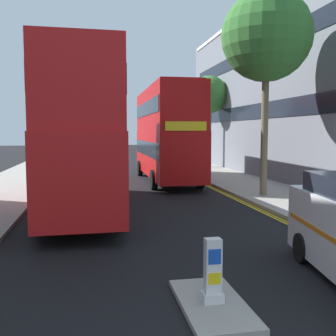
# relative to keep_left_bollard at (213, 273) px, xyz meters

# --- Properties ---
(sidewalk_right) EXTENTS (4.00, 80.00, 0.14)m
(sidewalk_right) POSITION_rel_keep_left_bollard_xyz_m (6.50, 11.76, -0.54)
(sidewalk_right) COLOR #9E9991
(sidewalk_right) RESTS_ON ground
(kerb_line_outer) EXTENTS (0.10, 56.00, 0.01)m
(kerb_line_outer) POSITION_rel_keep_left_bollard_xyz_m (4.40, 9.76, -0.60)
(kerb_line_outer) COLOR yellow
(kerb_line_outer) RESTS_ON ground
(kerb_line_inner) EXTENTS (0.10, 56.00, 0.01)m
(kerb_line_inner) POSITION_rel_keep_left_bollard_xyz_m (4.24, 9.76, -0.60)
(kerb_line_inner) COLOR yellow
(kerb_line_inner) RESTS_ON ground
(traffic_island) EXTENTS (1.10, 2.20, 0.10)m
(traffic_island) POSITION_rel_keep_left_bollard_xyz_m (0.00, 0.00, -0.56)
(traffic_island) COLOR #9E9991
(traffic_island) RESTS_ON ground
(keep_left_bollard) EXTENTS (0.36, 0.28, 1.11)m
(keep_left_bollard) POSITION_rel_keep_left_bollard_xyz_m (0.00, 0.00, 0.00)
(keep_left_bollard) COLOR silver
(keep_left_bollard) RESTS_ON traffic_island
(double_decker_bus_away) EXTENTS (2.96, 10.85, 5.64)m
(double_decker_bus_away) POSITION_rel_keep_left_bollard_xyz_m (-2.45, 9.12, 2.42)
(double_decker_bus_away) COLOR red
(double_decker_bus_away) RESTS_ON ground
(double_decker_bus_oncoming) EXTENTS (2.87, 10.83, 5.64)m
(double_decker_bus_oncoming) POSITION_rel_keep_left_bollard_xyz_m (2.39, 17.31, 2.42)
(double_decker_bus_oncoming) COLOR #B20F0F
(double_decker_bus_oncoming) RESTS_ON ground
(street_tree_near) EXTENTS (3.04, 3.04, 7.43)m
(street_tree_near) POSITION_rel_keep_left_bollard_xyz_m (7.39, 25.07, 5.35)
(street_tree_near) COLOR #6B6047
(street_tree_near) RESTS_ON sidewalk_right
(street_tree_mid) EXTENTS (4.01, 4.01, 9.12)m
(street_tree_mid) POSITION_rel_keep_left_bollard_xyz_m (5.65, 10.48, 6.60)
(street_tree_mid) COLOR #6B6047
(street_tree_mid) RESTS_ON sidewalk_right
(townhouse_terrace_right) EXTENTS (10.08, 28.00, 11.44)m
(townhouse_terrace_right) POSITION_rel_keep_left_bollard_xyz_m (13.50, 19.65, 5.11)
(townhouse_terrace_right) COLOR slate
(townhouse_terrace_right) RESTS_ON ground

